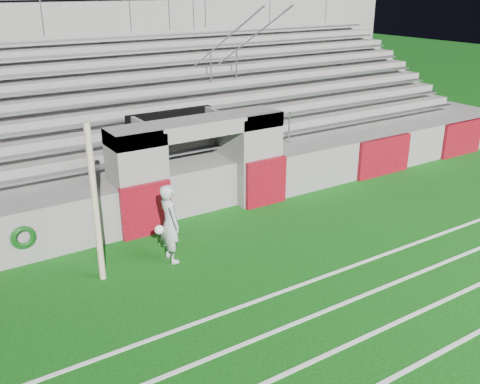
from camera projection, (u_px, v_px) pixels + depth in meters
ground at (276, 264)px, 11.96m from camera, size 90.00×90.00×0.00m
field_post at (95, 204)px, 10.78m from camera, size 0.13×0.13×3.41m
stadium_structure at (134, 125)px, 17.66m from camera, size 26.00×8.48×5.42m
goalkeeper_with_ball at (170, 223)px, 11.82m from camera, size 0.66×0.67×1.82m
hose_coil at (23, 237)px, 11.64m from camera, size 0.55×0.15×0.55m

